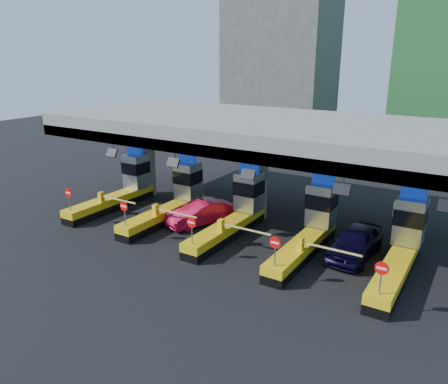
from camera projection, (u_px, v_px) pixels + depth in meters
The scene contains 10 objects.
ground at pixel (235, 233), 27.99m from camera, with size 120.00×120.00×0.00m, color black.
toll_canopy at pixel (258, 131), 28.47m from camera, with size 28.00×12.09×7.00m.
toll_lane_far_left at pixel (123, 187), 32.86m from camera, with size 4.43×8.00×4.16m.
toll_lane_left at pixel (175, 198), 30.33m from camera, with size 4.43×8.00×4.16m.
toll_lane_center at pixel (237, 211), 27.80m from camera, with size 4.43×8.00×4.16m.
toll_lane_right at pixel (312, 227), 25.27m from camera, with size 4.43×8.00×4.16m.
toll_lane_far_right at pixel (402, 246), 22.73m from camera, with size 4.43×8.00×4.16m.
bg_building_concrete at pixel (280, 69), 61.48m from camera, with size 14.00×10.00×18.00m, color #4C4C49.
van at pixel (355, 242), 24.43m from camera, with size 2.04×5.06×1.73m, color black.
red_car at pixel (201, 213), 29.21m from camera, with size 1.67×4.79×1.58m, color #B50D34.
Camera 1 is at (13.18, -22.33, 10.90)m, focal length 35.00 mm.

